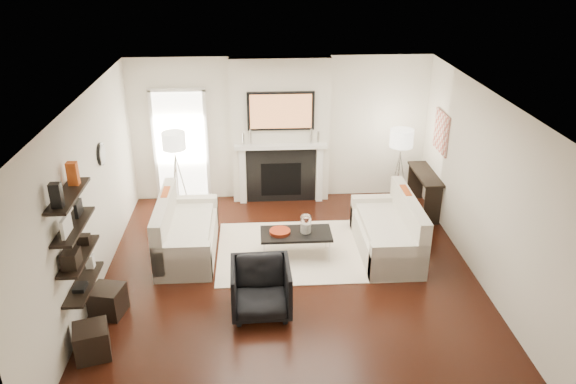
{
  "coord_description": "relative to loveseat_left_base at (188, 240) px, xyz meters",
  "views": [
    {
      "loc": [
        -0.46,
        -6.97,
        4.57
      ],
      "look_at": [
        0.0,
        0.6,
        1.15
      ],
      "focal_mm": 35.0,
      "sensor_mm": 36.0,
      "label": 1
    }
  ],
  "objects": [
    {
      "name": "loveseat_left_arm_s",
      "position": [
        0.0,
        0.81,
        0.09
      ],
      "size": [
        0.85,
        0.18,
        0.6
      ],
      "primitive_type": "cube",
      "color": "beige",
      "rests_on": "floor"
    },
    {
      "name": "door_trim_top",
      "position": [
        -0.28,
        2.05,
        1.92
      ],
      "size": [
        1.02,
        0.06,
        0.06
      ],
      "primitive_type": "cube",
      "color": "white",
      "rests_on": "wall_back"
    },
    {
      "name": "lamp_right_leg_c",
      "position": [
        3.56,
        1.07,
        0.39
      ],
      "size": [
        0.14,
        0.22,
        1.23
      ],
      "primitive_type": "cylinder",
      "rotation": [
        0.18,
        0.0,
        2.62
      ],
      "color": "silver",
      "rests_on": "floor"
    },
    {
      "name": "mantel_pilaster_l",
      "position": [
        0.85,
        1.8,
        0.34
      ],
      "size": [
        0.12,
        0.08,
        1.1
      ],
      "primitive_type": "cube",
      "color": "white",
      "rests_on": "floor"
    },
    {
      "name": "shelf_upper",
      "position": [
        -1.05,
        -1.91,
        1.29
      ],
      "size": [
        0.25,
        1.0,
        0.04
      ],
      "primitive_type": "cube",
      "color": "black",
      "rests_on": "wall_left"
    },
    {
      "name": "copper_bowl",
      "position": [
        1.45,
        -0.23,
        0.24
      ],
      "size": [
        0.33,
        0.33,
        0.05
      ],
      "primitive_type": "cylinder",
      "color": "#9F341A",
      "rests_on": "coffee_table"
    },
    {
      "name": "chimney_breast",
      "position": [
        1.57,
        1.97,
        1.14
      ],
      "size": [
        1.8,
        0.25,
        2.7
      ],
      "primitive_type": "cube",
      "color": "silver",
      "rests_on": "floor"
    },
    {
      "name": "loveseat_left_arm_n",
      "position": [
        0.0,
        -0.81,
        0.09
      ],
      "size": [
        0.85,
        0.18,
        0.6
      ],
      "primitive_type": "cube",
      "color": "beige",
      "rests_on": "floor"
    },
    {
      "name": "lamp_right_leg_a",
      "position": [
        3.73,
        1.16,
        0.39
      ],
      "size": [
        0.25,
        0.02,
        1.23
      ],
      "primitive_type": "cylinder",
      "rotation": [
        0.18,
        0.0,
        4.71
      ],
      "color": "silver",
      "rests_on": "floor"
    },
    {
      "name": "console_top",
      "position": [
        4.14,
        1.26,
        0.52
      ],
      "size": [
        0.35,
        1.2,
        0.04
      ],
      "primitive_type": "cube",
      "color": "black",
      "rests_on": "floor"
    },
    {
      "name": "decor_box_small",
      "position": [
        -1.05,
        -1.63,
        0.97
      ],
      "size": [
        0.15,
        0.12,
        0.12
      ],
      "primitive_type": "cube",
      "color": "black",
      "rests_on": "shelf_lower"
    },
    {
      "name": "loveseat_right_arm_n",
      "position": [
        3.14,
        -0.98,
        0.09
      ],
      "size": [
        0.85,
        0.18,
        0.6
      ],
      "primitive_type": "cube",
      "color": "beige",
      "rests_on": "floor"
    },
    {
      "name": "lamp_left_post",
      "position": [
        -0.28,
        1.26,
        0.39
      ],
      "size": [
        0.02,
        0.02,
        1.2
      ],
      "primitive_type": "cylinder",
      "color": "silver",
      "rests_on": "floor"
    },
    {
      "name": "shelf_bottom",
      "position": [
        -1.05,
        -1.91,
        0.49
      ],
      "size": [
        0.25,
        1.0,
        0.03
      ],
      "primitive_type": "cube",
      "color": "black",
      "rests_on": "wall_left"
    },
    {
      "name": "loveseat_left_base",
      "position": [
        0.0,
        0.0,
        0.0
      ],
      "size": [
        0.85,
        1.8,
        0.42
      ],
      "primitive_type": "cube",
      "color": "beige",
      "rests_on": "floor"
    },
    {
      "name": "clock_face",
      "position": [
        -1.14,
        -0.01,
        1.49
      ],
      "size": [
        0.01,
        0.29,
        0.29
      ],
      "primitive_type": "cylinder",
      "rotation": [
        0.0,
        1.57,
        0.0
      ],
      "color": "white",
      "rests_on": "clock_rim"
    },
    {
      "name": "tv_screen",
      "position": [
        1.57,
        1.78,
        1.57
      ],
      "size": [
        1.1,
        0.0,
        0.62
      ],
      "primitive_type": "cube",
      "color": "#BF723F",
      "rests_on": "tv_body"
    },
    {
      "name": "coffee_table",
      "position": [
        1.7,
        -0.23,
        0.19
      ],
      "size": [
        1.1,
        0.55,
        0.04
      ],
      "primitive_type": "cube",
      "color": "black",
      "rests_on": "floor"
    },
    {
      "name": "loveseat_left_back",
      "position": [
        -0.33,
        0.0,
        0.32
      ],
      "size": [
        0.18,
        1.8,
        0.8
      ],
      "primitive_type": "cube",
      "color": "beige",
      "rests_on": "floor"
    },
    {
      "name": "lamp_left_leg_b",
      "position": [
        -0.34,
        1.36,
        0.39
      ],
      "size": [
        0.14,
        0.22,
        1.23
      ],
      "primitive_type": "cylinder",
      "rotation": [
        0.18,
        0.0,
        0.52
      ],
      "color": "silver",
      "rests_on": "floor"
    },
    {
      "name": "ottoman_far",
      "position": [
        -0.9,
        -2.39,
        -0.01
      ],
      "size": [
        0.49,
        0.49,
        0.4
      ],
      "primitive_type": "cube",
      "rotation": [
        0.0,
        0.0,
        0.27
      ],
      "color": "black",
      "rests_on": "floor"
    },
    {
      "name": "pillow_right_charcoal",
      "position": [
        3.47,
        -0.47,
        0.51
      ],
      "size": [
        0.1,
        0.4,
        0.4
      ],
      "primitive_type": "cube",
      "color": "black",
      "rests_on": "loveseat_right_cushion"
    },
    {
      "name": "hurricane_candle",
      "position": [
        1.85,
        -0.23,
        0.29
      ],
      "size": [
        0.11,
        0.11,
        0.17
      ],
      "primitive_type": "cylinder",
      "color": "white",
      "rests_on": "coffee_table"
    },
    {
      "name": "candlestick_l_tall",
      "position": [
        1.02,
        1.79,
        1.09
      ],
      "size": [
        0.04,
        0.04,
        0.3
      ],
      "primitive_type": "cylinder",
      "color": "silver",
      "rests_on": "mantel_shelf"
    },
    {
      "name": "candlestick_r_tall",
      "position": [
        2.12,
        1.79,
        1.09
      ],
      "size": [
        0.04,
        0.04,
        0.3
      ],
      "primitive_type": "cylinder",
      "color": "silver",
      "rests_on": "mantel_shelf"
    },
    {
      "name": "mantel_pilaster_r",
      "position": [
        2.29,
        1.8,
        0.34
      ],
      "size": [
        0.12,
        0.08,
        1.1
      ],
      "primitive_type": "cube",
      "color": "white",
      "rests_on": "floor"
    },
    {
      "name": "room_envelope",
      "position": [
        1.57,
        -0.91,
        1.14
      ],
      "size": [
        6.0,
        6.0,
        6.0
      ],
      "color": "black",
      "rests_on": "ground"
    },
    {
      "name": "decor_magfile_a",
      "position": [
        -1.05,
        -2.24,
        1.85
      ],
      "size": [
        0.12,
        0.1,
        0.28
      ],
      "primitive_type": "cube",
      "color": "black",
      "rests_on": "shelf_top"
    },
    {
      "name": "hallway_panel",
      "position": [
        -0.28,
        2.07,
        0.84
      ],
      "size": [
        0.9,
        0.02,
        2.1
      ],
      "primitive_type": "cube",
      "color": "white",
      "rests_on": "floor"
    },
    {
      "name": "loveseat_right_arm_s",
      "position": [
        3.14,
        0.64,
        0.09
      ],
      "size": [
        0.85,
        0.18,
        0.6
      ],
      "primitive_type": "cube",
      "color": "beige",
      "rests_on": "floor"
    },
    {
      "name": "lamp_left_leg_a",
      "position": [
        -0.17,
        1.26,
        0.39
      ],
      "size": [
        0.25,
        0.02,
        1.23
      ],
      "primitive_type": "cylinder",
      "rotation": [
        0.18,
        0.0,
        4.71
      ],
      "color": "silver",
      "rests_on": "floor"
    },
    {
      "name": "pillow_left_orange",
      "position": [
        -0.33,
        0.3,
        0.52
      ],
      "size": [
        0.1,
        0.42,
        0.42
      ],
      "primitive_type": "cube",
      "color": "#B74816",
      "rests_on": "loveseat_left_cushion"
    },
    {
      "name": "decor_books",
      "position": [
        -1.05,
        -2.04,
        0.53
      ],
      "size": [
        0.14,
        0.2,
        0.05
      ],
      "primitive_type": "cube",
      "color": "black",
      "rests_on": "shelf_bottom"
    },
    {
      "name": "decor_frame_a",
      "position": [
        -1.05,
        -2.12,
        1.42
      ],
      "size": [
        0.04,
        0.3,
        0.22
      ],
      "primitive_type": "cube",
      "color": "white",
      "rests_on": "shelf_upper"
    },
    {
      "name": "wall_art",
      "position": [
        4.3,
        1.14,
        1.34
      ],
      "size": [
        0.03,
        0.7,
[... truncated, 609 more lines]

